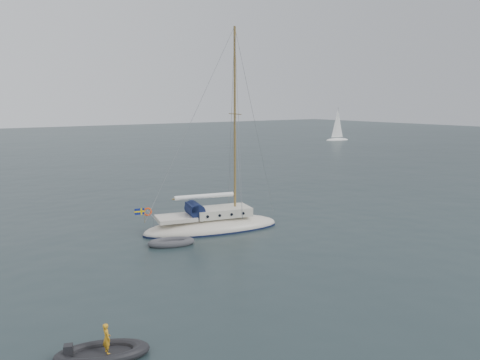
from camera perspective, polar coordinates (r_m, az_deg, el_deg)
ground at (r=32.47m, az=1.28°, el=-6.76°), size 300.00×300.00×0.00m
sailboat at (r=33.53m, az=-3.43°, el=-4.26°), size 10.43×3.12×14.85m
dinghy at (r=30.58m, az=-8.37°, el=-7.54°), size 3.02×1.36×0.43m
rib at (r=18.64m, az=-16.49°, el=-19.51°), size 3.39×1.54×1.32m
distant_yacht_b at (r=112.08m, az=11.80°, el=6.51°), size 6.10×3.26×8.09m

